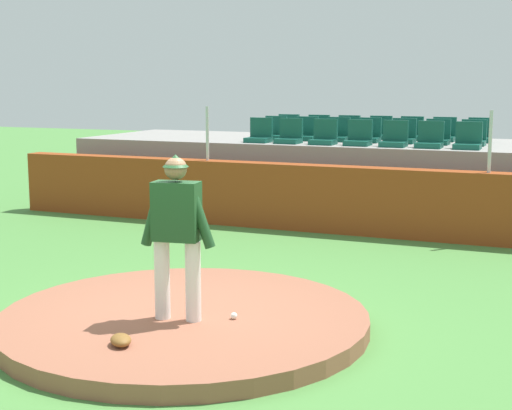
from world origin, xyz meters
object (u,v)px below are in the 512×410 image
Objects in this scene: stadium_chair_10 at (368,135)px; stadium_chair_19 at (444,134)px; stadium_chair_0 at (260,135)px; stadium_chair_20 at (479,135)px; stadium_chair_5 at (430,139)px; stadium_chair_8 at (306,133)px; stadium_chair_9 at (337,134)px; stadium_chair_11 at (403,135)px; stadium_chair_16 at (348,131)px; stadium_chair_14 at (287,130)px; stadium_chair_17 at (380,132)px; fielding_glove at (121,340)px; baseball at (234,316)px; stadium_chair_1 at (290,135)px; pitcher at (177,225)px; stadium_chair_6 at (468,141)px; stadium_chair_15 at (318,130)px; stadium_chair_3 at (359,137)px; stadium_chair_4 at (394,138)px; stadium_chair_12 at (437,136)px; stadium_chair_7 at (275,132)px; stadium_chair_13 at (473,137)px; stadium_chair_2 at (324,136)px.

stadium_chair_10 and stadium_chair_19 have the same top height.
stadium_chair_20 is (4.18, 1.75, 0.00)m from stadium_chair_0.
stadium_chair_5 and stadium_chair_8 have the same top height.
stadium_chair_9 is at bearing -0.83° from stadium_chair_10.
stadium_chair_11 and stadium_chair_16 have the same top height.
stadium_chair_9 is at bearing 148.91° from stadium_chair_14.
stadium_chair_5 is at bearing 127.44° from stadium_chair_17.
stadium_chair_10 is at bearing 2.04° from stadium_chair_11.
stadium_chair_10 is (0.05, 9.33, 1.41)m from fielding_glove.
stadium_chair_0 reaches higher than baseball.
pitcher is at bearing 101.14° from stadium_chair_1.
stadium_chair_19 is (-0.72, 1.75, 0.00)m from stadium_chair_6.
stadium_chair_1 is at bearing 93.06° from pitcher.
stadium_chair_10 is (0.67, -0.01, 0.00)m from stadium_chair_9.
stadium_chair_9 is 0.67m from stadium_chair_10.
stadium_chair_15 is (-3.49, 1.75, 0.00)m from stadium_chair_6.
baseball is 7.67m from stadium_chair_1.
stadium_chair_4 is (0.70, -0.01, 0.00)m from stadium_chair_3.
stadium_chair_8 is at bearing -17.36° from stadium_chair_5.
stadium_chair_1 is (-2.03, 7.26, 1.42)m from baseball.
stadium_chair_9 and stadium_chair_19 have the same top height.
stadium_chair_0 and stadium_chair_12 have the same top height.
fielding_glove is at bearing 81.13° from stadium_chair_12.
stadium_chair_7 reaches higher than fielding_glove.
stadium_chair_12 is at bearing 176.19° from stadium_chair_11.
stadium_chair_13 is 4.28m from stadium_chair_14.
stadium_chair_16 is (-2.78, 0.88, 0.00)m from stadium_chair_13.
stadium_chair_1 is at bearing 32.22° from stadium_chair_19.
stadium_chair_9 is 1.00× the size of stadium_chair_15.
stadium_chair_0 is 1.00× the size of stadium_chair_10.
stadium_chair_13 is (1.47, 8.16, 1.42)m from baseball.
stadium_chair_17 is at bearing -126.91° from stadium_chair_9.
stadium_chair_1 is 1.00× the size of stadium_chair_19.
stadium_chair_3 and stadium_chair_7 have the same top height.
stadium_chair_3 is 1.80m from stadium_chair_17.
stadium_chair_5 is 1.00× the size of stadium_chair_8.
baseball is at bearing 89.14° from stadium_chair_4.
stadium_chair_2 is at bearing 0.34° from stadium_chair_6.
stadium_chair_19 is (1.32, 9.26, 0.43)m from pitcher.
stadium_chair_1 is at bearing 0.03° from stadium_chair_4.
stadium_chair_6 and stadium_chair_17 have the same top height.
stadium_chair_20 is at bearing -153.31° from stadium_chair_1.
stadium_chair_6 is 1.00× the size of stadium_chair_20.
stadium_chair_7 is (-3.47, 0.86, 0.00)m from stadium_chair_5.
stadium_chair_3 is 1.00× the size of stadium_chair_15.
stadium_chair_10 is at bearing 179.17° from stadium_chair_9.
stadium_chair_9 is at bearing 0.02° from stadium_chair_13.
stadium_chair_1 is at bearing 67.90° from stadium_chair_16.
stadium_chair_13 is at bearing -179.51° from stadium_chair_8.
stadium_chair_0 is 1.00× the size of stadium_chair_13.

